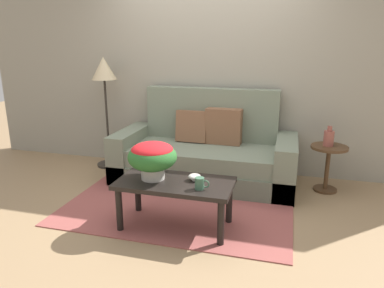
{
  "coord_description": "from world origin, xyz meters",
  "views": [
    {
      "loc": [
        1.04,
        -3.35,
        1.64
      ],
      "look_at": [
        0.1,
        0.07,
        0.63
      ],
      "focal_mm": 33.51,
      "sensor_mm": 36.0,
      "label": 1
    }
  ],
  "objects_px": {
    "coffee_mug": "(200,183)",
    "table_vase": "(329,138)",
    "couch": "(206,154)",
    "side_table": "(328,160)",
    "floor_lamp": "(104,80)",
    "potted_plant": "(152,156)",
    "snack_bowl": "(195,177)",
    "coffee_table": "(175,188)"
  },
  "relations": [
    {
      "from": "couch",
      "to": "table_vase",
      "type": "xyz_separation_m",
      "value": [
        1.4,
        0.02,
        0.3
      ]
    },
    {
      "from": "side_table",
      "to": "snack_bowl",
      "type": "distance_m",
      "value": 1.72
    },
    {
      "from": "table_vase",
      "to": "coffee_mug",
      "type": "bearing_deg",
      "value": -129.22
    },
    {
      "from": "coffee_mug",
      "to": "snack_bowl",
      "type": "xyz_separation_m",
      "value": [
        -0.1,
        0.18,
        -0.02
      ]
    },
    {
      "from": "side_table",
      "to": "table_vase",
      "type": "xyz_separation_m",
      "value": [
        -0.02,
        0.01,
        0.26
      ]
    },
    {
      "from": "coffee_mug",
      "to": "table_vase",
      "type": "height_order",
      "value": "table_vase"
    },
    {
      "from": "snack_bowl",
      "to": "table_vase",
      "type": "distance_m",
      "value": 1.72
    },
    {
      "from": "snack_bowl",
      "to": "potted_plant",
      "type": "bearing_deg",
      "value": -171.17
    },
    {
      "from": "potted_plant",
      "to": "couch",
      "type": "bearing_deg",
      "value": 80.83
    },
    {
      "from": "potted_plant",
      "to": "snack_bowl",
      "type": "bearing_deg",
      "value": 8.83
    },
    {
      "from": "potted_plant",
      "to": "side_table",
      "type": "bearing_deg",
      "value": 37.83
    },
    {
      "from": "side_table",
      "to": "snack_bowl",
      "type": "xyz_separation_m",
      "value": [
        -1.24,
        -1.19,
        0.11
      ]
    },
    {
      "from": "coffee_table",
      "to": "side_table",
      "type": "height_order",
      "value": "side_table"
    },
    {
      "from": "table_vase",
      "to": "floor_lamp",
      "type": "bearing_deg",
      "value": 177.31
    },
    {
      "from": "coffee_mug",
      "to": "table_vase",
      "type": "distance_m",
      "value": 1.79
    },
    {
      "from": "coffee_table",
      "to": "coffee_mug",
      "type": "height_order",
      "value": "coffee_mug"
    },
    {
      "from": "snack_bowl",
      "to": "table_vase",
      "type": "bearing_deg",
      "value": 44.55
    },
    {
      "from": "coffee_table",
      "to": "potted_plant",
      "type": "xyz_separation_m",
      "value": [
        -0.21,
        0.01,
        0.28
      ]
    },
    {
      "from": "coffee_table",
      "to": "floor_lamp",
      "type": "relative_size",
      "value": 0.71
    },
    {
      "from": "coffee_mug",
      "to": "table_vase",
      "type": "bearing_deg",
      "value": 50.78
    },
    {
      "from": "side_table",
      "to": "potted_plant",
      "type": "relative_size",
      "value": 1.2
    },
    {
      "from": "coffee_table",
      "to": "side_table",
      "type": "bearing_deg",
      "value": 41.97
    },
    {
      "from": "floor_lamp",
      "to": "coffee_mug",
      "type": "relative_size",
      "value": 11.67
    },
    {
      "from": "coffee_table",
      "to": "potted_plant",
      "type": "height_order",
      "value": "potted_plant"
    },
    {
      "from": "side_table",
      "to": "coffee_mug",
      "type": "xyz_separation_m",
      "value": [
        -1.14,
        -1.37,
        0.13
      ]
    },
    {
      "from": "couch",
      "to": "side_table",
      "type": "relative_size",
      "value": 4.04
    },
    {
      "from": "floor_lamp",
      "to": "table_vase",
      "type": "xyz_separation_m",
      "value": [
        2.8,
        -0.13,
        -0.55
      ]
    },
    {
      "from": "floor_lamp",
      "to": "side_table",
      "type": "bearing_deg",
      "value": -2.84
    },
    {
      "from": "coffee_table",
      "to": "coffee_mug",
      "type": "bearing_deg",
      "value": -23.49
    },
    {
      "from": "potted_plant",
      "to": "snack_bowl",
      "type": "distance_m",
      "value": 0.42
    },
    {
      "from": "coffee_mug",
      "to": "table_vase",
      "type": "xyz_separation_m",
      "value": [
        1.13,
        1.38,
        0.12
      ]
    },
    {
      "from": "side_table",
      "to": "floor_lamp",
      "type": "distance_m",
      "value": 2.93
    },
    {
      "from": "side_table",
      "to": "floor_lamp",
      "type": "relative_size",
      "value": 0.36
    },
    {
      "from": "couch",
      "to": "floor_lamp",
      "type": "height_order",
      "value": "floor_lamp"
    },
    {
      "from": "floor_lamp",
      "to": "snack_bowl",
      "type": "xyz_separation_m",
      "value": [
        1.58,
        -1.33,
        -0.69
      ]
    },
    {
      "from": "potted_plant",
      "to": "snack_bowl",
      "type": "xyz_separation_m",
      "value": [
        0.38,
        0.06,
        -0.18
      ]
    },
    {
      "from": "snack_bowl",
      "to": "coffee_table",
      "type": "bearing_deg",
      "value": -158.21
    },
    {
      "from": "side_table",
      "to": "table_vase",
      "type": "bearing_deg",
      "value": 153.68
    },
    {
      "from": "coffee_table",
      "to": "side_table",
      "type": "relative_size",
      "value": 1.96
    },
    {
      "from": "coffee_table",
      "to": "potted_plant",
      "type": "bearing_deg",
      "value": 178.19
    },
    {
      "from": "side_table",
      "to": "potted_plant",
      "type": "height_order",
      "value": "potted_plant"
    },
    {
      "from": "side_table",
      "to": "potted_plant",
      "type": "xyz_separation_m",
      "value": [
        -1.61,
        -1.25,
        0.29
      ]
    }
  ]
}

